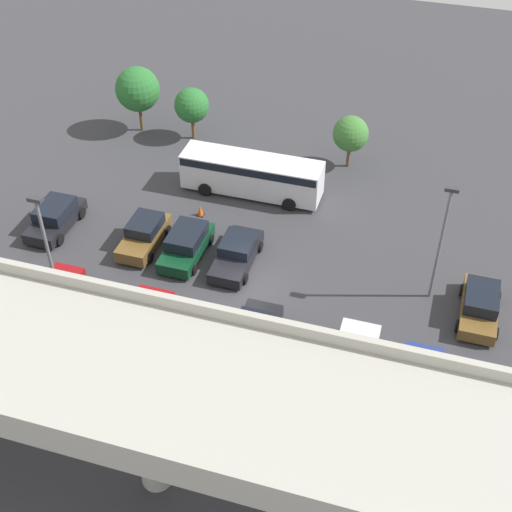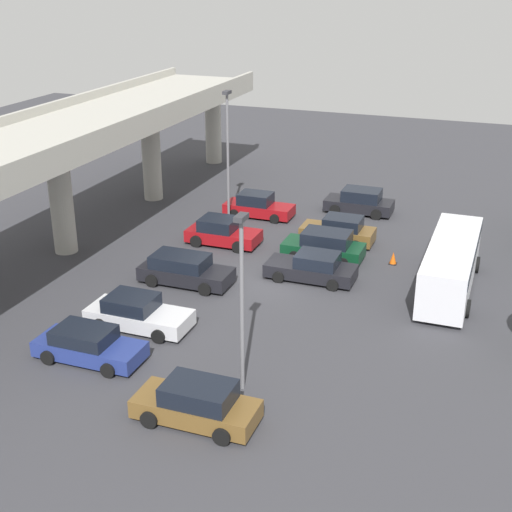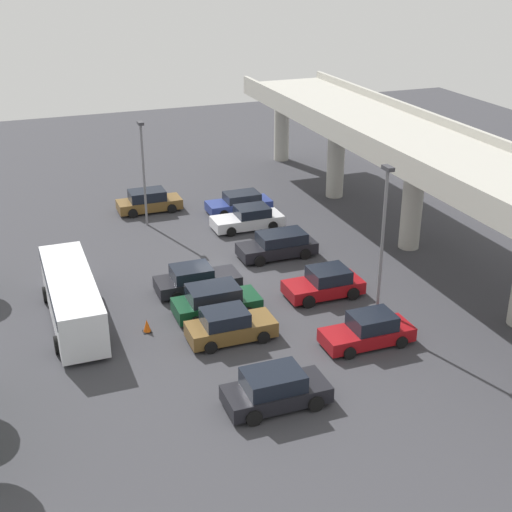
{
  "view_description": "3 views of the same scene",
  "coord_description": "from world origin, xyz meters",
  "px_view_note": "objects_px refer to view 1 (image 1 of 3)",
  "views": [
    {
      "loc": [
        -9.01,
        27.87,
        27.05
      ],
      "look_at": [
        -0.56,
        0.1,
        2.43
      ],
      "focal_mm": 50.0,
      "sensor_mm": 36.0,
      "label": 1
    },
    {
      "loc": [
        -32.22,
        -11.08,
        15.59
      ],
      "look_at": [
        -0.89,
        0.62,
        1.79
      ],
      "focal_mm": 50.0,
      "sensor_mm": 36.0,
      "label": 2
    },
    {
      "loc": [
        36.08,
        -11.34,
        18.11
      ],
      "look_at": [
        1.97,
        1.5,
        1.94
      ],
      "focal_mm": 50.0,
      "sensor_mm": 36.0,
      "label": 3
    }
  ],
  "objects_px": {
    "parked_car_3": "(252,337)",
    "tree_front_right": "(192,105)",
    "parked_car_9": "(186,244)",
    "parked_car_6": "(144,234)",
    "parked_car_1": "(419,383)",
    "traffic_cone": "(200,211)",
    "parked_car_8": "(55,217)",
    "shuttle_bus": "(252,173)",
    "parked_car_0": "(480,305)",
    "tree_front_left": "(351,134)",
    "parked_car_4": "(237,253)",
    "lamp_post_mid_lot": "(49,257)",
    "parked_car_7": "(50,294)",
    "tree_front_far_right": "(138,89)",
    "parked_car_5": "(141,318)",
    "parked_car_2": "(353,359)",
    "lamp_post_near_aisle": "(442,235)"
  },
  "relations": [
    {
      "from": "parked_car_3",
      "to": "tree_front_right",
      "type": "bearing_deg",
      "value": 28.81
    },
    {
      "from": "parked_car_9",
      "to": "parked_car_6",
      "type": "bearing_deg",
      "value": -93.3
    },
    {
      "from": "parked_car_1",
      "to": "traffic_cone",
      "type": "distance_m",
      "value": 18.0
    },
    {
      "from": "parked_car_1",
      "to": "parked_car_8",
      "type": "bearing_deg",
      "value": 74.22
    },
    {
      "from": "shuttle_bus",
      "to": "traffic_cone",
      "type": "xyz_separation_m",
      "value": [
        2.37,
        3.3,
        -1.22
      ]
    },
    {
      "from": "parked_car_1",
      "to": "parked_car_6",
      "type": "height_order",
      "value": "parked_car_6"
    },
    {
      "from": "parked_car_0",
      "to": "tree_front_left",
      "type": "height_order",
      "value": "tree_front_left"
    },
    {
      "from": "parked_car_1",
      "to": "tree_front_left",
      "type": "relative_size",
      "value": 1.24
    },
    {
      "from": "tree_front_left",
      "to": "parked_car_0",
      "type": "bearing_deg",
      "value": 127.75
    },
    {
      "from": "parked_car_0",
      "to": "traffic_cone",
      "type": "xyz_separation_m",
      "value": [
        17.26,
        -4.02,
        -0.43
      ]
    },
    {
      "from": "parked_car_3",
      "to": "parked_car_4",
      "type": "distance_m",
      "value": 6.75
    },
    {
      "from": "parked_car_6",
      "to": "lamp_post_mid_lot",
      "type": "xyz_separation_m",
      "value": [
        1.13,
        7.62,
        4.15
      ]
    },
    {
      "from": "parked_car_7",
      "to": "lamp_post_mid_lot",
      "type": "distance_m",
      "value": 4.71
    },
    {
      "from": "parked_car_4",
      "to": "tree_front_right",
      "type": "distance_m",
      "value": 14.44
    },
    {
      "from": "parked_car_1",
      "to": "tree_front_far_right",
      "type": "distance_m",
      "value": 29.54
    },
    {
      "from": "parked_car_9",
      "to": "tree_front_left",
      "type": "height_order",
      "value": "tree_front_left"
    },
    {
      "from": "parked_car_5",
      "to": "tree_front_right",
      "type": "height_order",
      "value": "tree_front_right"
    },
    {
      "from": "parked_car_8",
      "to": "parked_car_3",
      "type": "bearing_deg",
      "value": 67.26
    },
    {
      "from": "parked_car_0",
      "to": "parked_car_1",
      "type": "relative_size",
      "value": 0.98
    },
    {
      "from": "parked_car_3",
      "to": "shuttle_bus",
      "type": "xyz_separation_m",
      "value": [
        4.04,
        -13.07,
        0.78
      ]
    },
    {
      "from": "parked_car_0",
      "to": "shuttle_bus",
      "type": "distance_m",
      "value": 16.62
    },
    {
      "from": "parked_car_1",
      "to": "parked_car_5",
      "type": "distance_m",
      "value": 14.33
    },
    {
      "from": "parked_car_0",
      "to": "tree_front_right",
      "type": "distance_m",
      "value": 24.59
    },
    {
      "from": "shuttle_bus",
      "to": "tree_front_far_right",
      "type": "distance_m",
      "value": 11.6
    },
    {
      "from": "parked_car_2",
      "to": "lamp_post_near_aisle",
      "type": "height_order",
      "value": "lamp_post_near_aisle"
    },
    {
      "from": "shuttle_bus",
      "to": "tree_front_far_right",
      "type": "height_order",
      "value": "tree_front_far_right"
    },
    {
      "from": "parked_car_0",
      "to": "shuttle_bus",
      "type": "bearing_deg",
      "value": -116.16
    },
    {
      "from": "lamp_post_near_aisle",
      "to": "lamp_post_mid_lot",
      "type": "bearing_deg",
      "value": 24.08
    },
    {
      "from": "parked_car_4",
      "to": "lamp_post_mid_lot",
      "type": "bearing_deg",
      "value": -42.02
    },
    {
      "from": "tree_front_far_right",
      "to": "parked_car_6",
      "type": "bearing_deg",
      "value": 114.67
    },
    {
      "from": "parked_car_1",
      "to": "shuttle_bus",
      "type": "height_order",
      "value": "shuttle_bus"
    },
    {
      "from": "parked_car_9",
      "to": "parked_car_3",
      "type": "bearing_deg",
      "value": 44.4
    },
    {
      "from": "parked_car_2",
      "to": "traffic_cone",
      "type": "height_order",
      "value": "parked_car_2"
    },
    {
      "from": "tree_front_right",
      "to": "traffic_cone",
      "type": "xyz_separation_m",
      "value": [
        -3.73,
        8.65,
        -2.31
      ]
    },
    {
      "from": "parked_car_2",
      "to": "tree_front_far_right",
      "type": "xyz_separation_m",
      "value": [
        19.35,
        -18.29,
        2.6
      ]
    },
    {
      "from": "parked_car_1",
      "to": "parked_car_7",
      "type": "bearing_deg",
      "value": 89.1
    },
    {
      "from": "parked_car_4",
      "to": "parked_car_7",
      "type": "distance_m",
      "value": 10.59
    },
    {
      "from": "parked_car_0",
      "to": "parked_car_4",
      "type": "bearing_deg",
      "value": -91.64
    },
    {
      "from": "parked_car_4",
      "to": "tree_front_right",
      "type": "bearing_deg",
      "value": -149.14
    },
    {
      "from": "parked_car_3",
      "to": "parked_car_7",
      "type": "height_order",
      "value": "parked_car_7"
    },
    {
      "from": "lamp_post_near_aisle",
      "to": "parked_car_1",
      "type": "bearing_deg",
      "value": 91.64
    },
    {
      "from": "parked_car_8",
      "to": "tree_front_right",
      "type": "height_order",
      "value": "tree_front_right"
    },
    {
      "from": "parked_car_6",
      "to": "lamp_post_mid_lot",
      "type": "height_order",
      "value": "lamp_post_mid_lot"
    },
    {
      "from": "parked_car_8",
      "to": "tree_front_far_right",
      "type": "distance_m",
      "value": 12.6
    },
    {
      "from": "parked_car_1",
      "to": "lamp_post_near_aisle",
      "type": "relative_size",
      "value": 0.64
    },
    {
      "from": "parked_car_4",
      "to": "parked_car_7",
      "type": "relative_size",
      "value": 1.04
    },
    {
      "from": "tree_front_left",
      "to": "tree_front_right",
      "type": "relative_size",
      "value": 0.97
    },
    {
      "from": "parked_car_0",
      "to": "parked_car_2",
      "type": "bearing_deg",
      "value": -45.27
    },
    {
      "from": "parked_car_2",
      "to": "parked_car_8",
      "type": "height_order",
      "value": "parked_car_8"
    },
    {
      "from": "parked_car_7",
      "to": "tree_front_left",
      "type": "xyz_separation_m",
      "value": [
        -12.7,
        -18.14,
        1.82
      ]
    }
  ]
}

